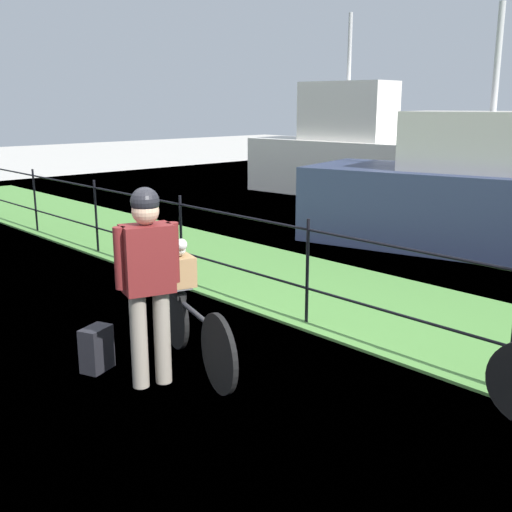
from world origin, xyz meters
name	(u,v)px	position (x,y,z in m)	size (l,w,h in m)	color
ground_plane	(150,378)	(0.00, 0.00, 0.00)	(60.00, 60.00, 0.00)	beige
grass_strip	(365,303)	(0.00, 3.03, 0.01)	(27.00, 2.40, 0.03)	#569342
iron_fence	(307,264)	(0.00, 2.00, 0.68)	(18.04, 0.04, 1.16)	black
bicycle_main	(194,330)	(0.08, 0.44, 0.36)	(1.70, 0.55, 0.68)	black
wooden_crate	(178,270)	(-0.31, 0.55, 0.82)	(0.37, 0.25, 0.28)	#A87F51
terrier_dog	(178,248)	(-0.29, 0.55, 1.03)	(0.32, 0.21, 0.18)	silver
cyclist_person	(148,270)	(0.11, -0.04, 1.00)	(0.36, 0.52, 1.68)	gray
backpack_on_paving	(97,349)	(-0.47, -0.24, 0.20)	(0.28, 0.18, 0.40)	black
mooring_bollard	(156,277)	(-2.11, 1.50, 0.19)	(0.20, 0.20, 0.39)	#38383D
moored_boat_near	(485,199)	(-0.46, 6.69, 0.84)	(6.11, 3.45, 3.80)	#2D3856
moored_boat_mid	(346,155)	(-5.85, 9.80, 1.04)	(5.42, 2.12, 4.44)	silver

